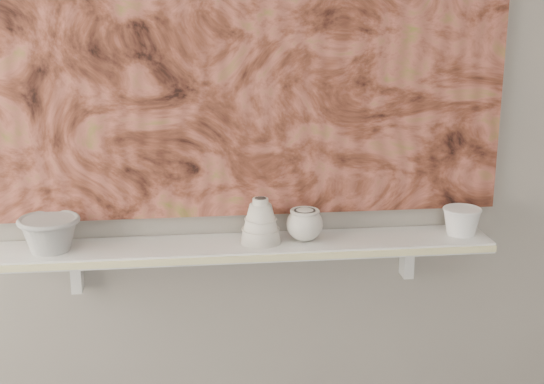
{
  "coord_description": "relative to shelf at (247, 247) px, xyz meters",
  "views": [
    {
      "loc": [
        -0.17,
        -0.52,
        1.65
      ],
      "look_at": [
        0.07,
        1.49,
        1.08
      ],
      "focal_mm": 50.0,
      "sensor_mm": 36.0,
      "label": 1
    }
  ],
  "objects": [
    {
      "name": "wall_back",
      "position": [
        0.0,
        0.09,
        0.44
      ],
      "size": [
        3.6,
        0.0,
        3.6
      ],
      "primitive_type": "plane",
      "rotation": [
        1.57,
        0.0,
        0.0
      ],
      "color": "gray",
      "rests_on": "floor"
    },
    {
      "name": "shelf",
      "position": [
        0.0,
        0.0,
        0.0
      ],
      "size": [
        1.4,
        0.18,
        0.03
      ],
      "primitive_type": "cube",
      "color": "white",
      "rests_on": "wall_back"
    },
    {
      "name": "shelf_stripe",
      "position": [
        0.0,
        -0.09,
        0.0
      ],
      "size": [
        1.4,
        0.01,
        0.02
      ],
      "primitive_type": "cube",
      "color": "beige",
      "rests_on": "shelf"
    },
    {
      "name": "bracket_left",
      "position": [
        -0.49,
        0.06,
        -0.07
      ],
      "size": [
        0.03,
        0.06,
        0.12
      ],
      "primitive_type": "cube",
      "color": "white",
      "rests_on": "wall_back"
    },
    {
      "name": "bracket_right",
      "position": [
        0.49,
        0.06,
        -0.07
      ],
      "size": [
        0.03,
        0.06,
        0.12
      ],
      "primitive_type": "cube",
      "color": "white",
      "rests_on": "wall_back"
    },
    {
      "name": "painting",
      "position": [
        0.0,
        0.08,
        0.62
      ],
      "size": [
        1.5,
        0.02,
        1.1
      ],
      "primitive_type": "cube",
      "color": "brown",
      "rests_on": "wall_back"
    },
    {
      "name": "house_motif",
      "position": [
        0.45,
        0.07,
        0.32
      ],
      "size": [
        0.09,
        0.0,
        0.08
      ],
      "primitive_type": "cube",
      "color": "black",
      "rests_on": "painting"
    },
    {
      "name": "bowl_grey",
      "position": [
        -0.55,
        0.0,
        0.06
      ],
      "size": [
        0.19,
        0.19,
        0.1
      ],
      "primitive_type": null,
      "rotation": [
        0.0,
        0.0,
        -0.1
      ],
      "color": "#9A9A98",
      "rests_on": "shelf"
    },
    {
      "name": "cup_cream",
      "position": [
        0.16,
        0.0,
        0.06
      ],
      "size": [
        0.13,
        0.13,
        0.1
      ],
      "primitive_type": null,
      "rotation": [
        0.0,
        0.0,
        0.34
      ],
      "color": "beige",
      "rests_on": "shelf"
    },
    {
      "name": "bell_vessel",
      "position": [
        0.04,
        0.0,
        0.08
      ],
      "size": [
        0.15,
        0.15,
        0.13
      ],
      "primitive_type": null,
      "rotation": [
        0.0,
        0.0,
        0.37
      ],
      "color": "silver",
      "rests_on": "shelf"
    },
    {
      "name": "bowl_white",
      "position": [
        0.63,
        0.0,
        0.06
      ],
      "size": [
        0.14,
        0.14,
        0.08
      ],
      "primitive_type": null,
      "rotation": [
        0.0,
        0.0,
        0.27
      ],
      "color": "white",
      "rests_on": "shelf"
    }
  ]
}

